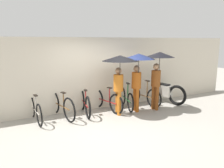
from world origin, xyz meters
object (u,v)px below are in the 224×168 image
parked_bicycle_3 (106,100)px  parked_bicycle_5 (143,95)px  motorcycle (163,91)px  parked_bicycle_4 (126,98)px  parked_bicycle_1 (61,105)px  pedestrian_center (138,66)px  parked_bicycle_0 (35,110)px  pedestrian_trailing (158,65)px  pedestrian_leading (120,67)px  parked_bicycle_2 (85,103)px

parked_bicycle_3 → parked_bicycle_5: bearing=-103.3°
parked_bicycle_3 → motorcycle: parked_bicycle_3 is taller
parked_bicycle_4 → motorcycle: parked_bicycle_4 is taller
parked_bicycle_1 → pedestrian_center: 2.82m
parked_bicycle_0 → pedestrian_trailing: pedestrian_trailing is taller
parked_bicycle_5 → pedestrian_leading: size_ratio=0.91×
parked_bicycle_1 → pedestrian_trailing: 3.51m
parked_bicycle_5 → parked_bicycle_3: bearing=81.0°
parked_bicycle_1 → parked_bicycle_4: parked_bicycle_1 is taller
pedestrian_leading → motorcycle: bearing=-156.0°
pedestrian_trailing → parked_bicycle_0: bearing=-18.2°
pedestrian_trailing → parked_bicycle_1: bearing=-20.9°
parked_bicycle_2 → pedestrian_center: size_ratio=0.85×
parked_bicycle_0 → parked_bicycle_2: bearing=-94.7°
parked_bicycle_0 → pedestrian_trailing: size_ratio=0.81×
parked_bicycle_5 → motorcycle: bearing=-101.3°
parked_bicycle_0 → pedestrian_leading: bearing=-109.2°
parked_bicycle_2 → pedestrian_center: bearing=-101.5°
parked_bicycle_2 → parked_bicycle_5: 2.36m
parked_bicycle_5 → pedestrian_center: bearing=123.3°
parked_bicycle_3 → pedestrian_center: bearing=-138.7°
parked_bicycle_0 → parked_bicycle_1: (0.79, 0.01, 0.03)m
parked_bicycle_1 → pedestrian_trailing: (3.21, -0.74, 1.21)m
parked_bicycle_2 → motorcycle: parked_bicycle_2 is taller
parked_bicycle_4 → pedestrian_trailing: (0.84, -0.70, 1.25)m
parked_bicycle_1 → pedestrian_leading: pedestrian_leading is taller
parked_bicycle_2 → parked_bicycle_3: bearing=-80.8°
pedestrian_trailing → motorcycle: pedestrian_trailing is taller
parked_bicycle_0 → pedestrian_center: bearing=-105.3°
parked_bicycle_5 → pedestrian_trailing: pedestrian_trailing is taller
motorcycle → parked_bicycle_4: bearing=77.1°
parked_bicycle_5 → pedestrian_leading: 1.99m
pedestrian_leading → motorcycle: (2.35, 0.66, -1.18)m
parked_bicycle_1 → pedestrian_leading: 2.23m
parked_bicycle_1 → parked_bicycle_2: size_ratio=1.07×
parked_bicycle_4 → pedestrian_center: size_ratio=0.82×
pedestrian_trailing → pedestrian_center: bearing=-17.7°
parked_bicycle_2 → pedestrian_trailing: bearing=-98.5°
parked_bicycle_1 → parked_bicycle_2: 0.79m
pedestrian_center → pedestrian_trailing: pedestrian_trailing is taller
pedestrian_center → pedestrian_leading: bearing=9.5°
parked_bicycle_1 → pedestrian_trailing: size_ratio=0.89×
parked_bicycle_4 → pedestrian_leading: size_ratio=0.84×
pedestrian_leading → motorcycle: pedestrian_leading is taller
parked_bicycle_0 → parked_bicycle_5: size_ratio=0.92×
pedestrian_leading → parked_bicycle_0: bearing=-6.1°
parked_bicycle_3 → pedestrian_center: 1.65m
parked_bicycle_1 → pedestrian_leading: bearing=-122.8°
parked_bicycle_0 → pedestrian_center: pedestrian_center is taller
parked_bicycle_2 → motorcycle: size_ratio=0.85×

